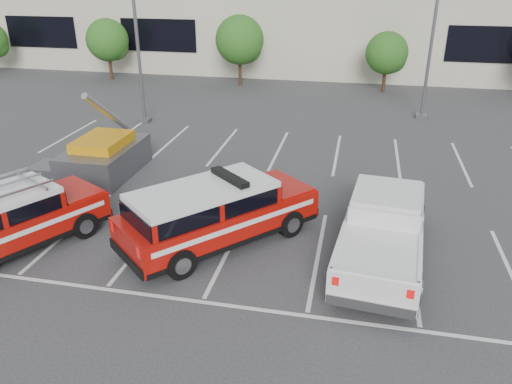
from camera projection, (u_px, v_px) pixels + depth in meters
ground at (230, 246)px, 15.36m from camera, size 120.00×120.00×0.00m
stall_markings at (260, 188)px, 19.36m from camera, size 23.00×15.00×0.01m
convention_building at (327, 7)px, 41.73m from camera, size 60.00×16.99×13.20m
tree_left at (109, 41)px, 36.64m from camera, size 3.07×3.07×4.42m
tree_mid_left at (241, 42)px, 34.64m from camera, size 3.37×3.37×4.85m
tree_mid_right at (388, 54)px, 32.98m from camera, size 2.77×2.77×3.99m
light_pole_left at (136, 23)px, 25.39m from camera, size 0.90×0.60×10.24m
light_pole_mid at (434, 22)px, 26.13m from camera, size 0.90×0.60×10.24m
fire_chief_suv at (217, 217)px, 15.24m from camera, size 5.74×6.07×2.16m
white_pickup at (382, 234)px, 14.53m from camera, size 2.77×6.44×1.92m
ladder_suv at (9, 225)px, 14.86m from camera, size 4.48×5.77×2.13m
utility_rig at (101, 158)px, 20.40m from camera, size 3.51×4.22×3.58m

